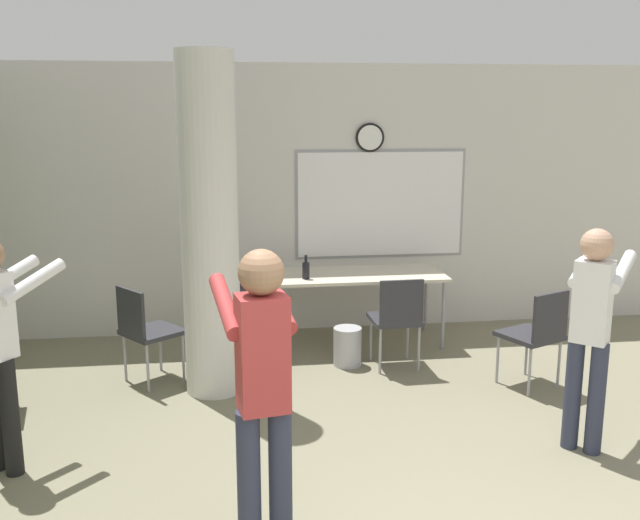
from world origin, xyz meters
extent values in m
cube|color=silver|center=(0.00, 5.06, 1.40)|extent=(8.00, 0.12, 2.80)
cylinder|color=black|center=(0.63, 4.99, 2.05)|extent=(0.30, 0.03, 0.30)
cylinder|color=white|center=(0.63, 4.97, 2.05)|extent=(0.25, 0.01, 0.25)
cube|color=#99999E|center=(0.75, 5.00, 1.35)|extent=(1.83, 0.01, 1.16)
cube|color=white|center=(0.75, 4.99, 1.35)|extent=(1.77, 0.02, 1.10)
cylinder|color=silver|center=(-1.02, 3.39, 1.40)|extent=(0.47, 0.47, 2.80)
cube|color=beige|center=(0.35, 4.47, 0.71)|extent=(1.87, 0.74, 0.03)
cylinder|color=gray|center=(-0.52, 4.16, 0.35)|extent=(0.04, 0.04, 0.69)
cylinder|color=gray|center=(1.22, 4.16, 0.35)|extent=(0.04, 0.04, 0.69)
cylinder|color=gray|center=(-0.52, 4.78, 0.35)|extent=(0.04, 0.04, 0.69)
cylinder|color=gray|center=(1.22, 4.78, 0.35)|extent=(0.04, 0.04, 0.69)
cylinder|color=black|center=(-0.13, 4.31, 0.81)|extent=(0.07, 0.07, 0.16)
cylinder|color=black|center=(-0.13, 4.31, 0.92)|extent=(0.03, 0.03, 0.07)
cylinder|color=#B2B2B7|center=(0.21, 3.83, 0.18)|extent=(0.26, 0.26, 0.36)
cube|color=#2D2D33|center=(-1.54, 3.66, 0.45)|extent=(0.62, 0.62, 0.04)
cube|color=#2D2D33|center=(-1.70, 3.54, 0.67)|extent=(0.27, 0.33, 0.40)
cylinder|color=#99999E|center=(-1.29, 3.63, 0.21)|extent=(0.02, 0.02, 0.43)
cylinder|color=#99999E|center=(-1.51, 3.91, 0.21)|extent=(0.02, 0.02, 0.43)
cylinder|color=#99999E|center=(-1.57, 3.41, 0.21)|extent=(0.02, 0.02, 0.43)
cylinder|color=#99999E|center=(-1.79, 3.69, 0.21)|extent=(0.02, 0.02, 0.43)
cylinder|color=#99999E|center=(-2.57, 2.96, 0.21)|extent=(0.02, 0.02, 0.43)
cylinder|color=#99999E|center=(-2.64, 3.32, 0.21)|extent=(0.02, 0.02, 0.43)
cube|color=#2D2D33|center=(0.63, 3.75, 0.45)|extent=(0.45, 0.45, 0.04)
cube|color=#2D2D33|center=(0.64, 3.55, 0.67)|extent=(0.40, 0.04, 0.40)
cylinder|color=#99999E|center=(0.81, 3.94, 0.21)|extent=(0.02, 0.02, 0.43)
cylinder|color=#99999E|center=(0.45, 3.93, 0.21)|extent=(0.02, 0.02, 0.43)
cylinder|color=#99999E|center=(0.82, 3.58, 0.21)|extent=(0.02, 0.02, 0.43)
cylinder|color=#99999E|center=(0.46, 3.57, 0.21)|extent=(0.02, 0.02, 0.43)
cube|color=#2D2D33|center=(-0.74, 3.89, 0.45)|extent=(0.56, 0.56, 0.04)
cube|color=#2D2D33|center=(-0.81, 3.70, 0.67)|extent=(0.38, 0.16, 0.40)
cylinder|color=#99999E|center=(-0.51, 4.00, 0.21)|extent=(0.02, 0.02, 0.43)
cylinder|color=#99999E|center=(-0.85, 4.12, 0.21)|extent=(0.02, 0.02, 0.43)
cylinder|color=#99999E|center=(-0.63, 3.67, 0.21)|extent=(0.02, 0.02, 0.43)
cylinder|color=#99999E|center=(-0.97, 3.79, 0.21)|extent=(0.02, 0.02, 0.43)
cube|color=#2D2D33|center=(1.67, 3.14, 0.45)|extent=(0.58, 0.58, 0.04)
cube|color=#2D2D33|center=(1.75, 2.95, 0.67)|extent=(0.37, 0.19, 0.40)
cylinder|color=#99999E|center=(1.76, 3.37, 0.21)|extent=(0.02, 0.02, 0.43)
cylinder|color=#99999E|center=(1.43, 3.23, 0.21)|extent=(0.02, 0.02, 0.43)
cylinder|color=#99999E|center=(1.90, 3.05, 0.21)|extent=(0.02, 0.02, 0.43)
cylinder|color=#99999E|center=(1.58, 2.90, 0.21)|extent=(0.02, 0.02, 0.43)
cylinder|color=#2D3347|center=(1.60, 1.90, 0.40)|extent=(0.12, 0.12, 0.80)
cylinder|color=#2D3347|center=(1.49, 2.00, 0.40)|extent=(0.12, 0.12, 0.80)
cube|color=white|center=(1.55, 1.95, 1.08)|extent=(0.30, 0.29, 0.56)
sphere|color=tan|center=(1.55, 1.95, 1.47)|extent=(0.22, 0.22, 0.22)
cylinder|color=white|center=(1.79, 2.03, 1.26)|extent=(0.40, 0.43, 0.23)
cylinder|color=white|center=(1.60, 2.20, 1.26)|extent=(0.40, 0.43, 0.23)
cube|color=white|center=(1.75, 2.37, 1.26)|extent=(0.11, 0.12, 0.04)
cylinder|color=#2D3347|center=(-0.64, 1.02, 0.43)|extent=(0.12, 0.12, 0.85)
cylinder|color=#2D3347|center=(-0.80, 0.99, 0.43)|extent=(0.12, 0.12, 0.85)
cube|color=#B23838|center=(-0.72, 1.00, 1.15)|extent=(0.28, 0.24, 0.60)
sphere|color=#997051|center=(-0.72, 1.00, 1.57)|extent=(0.23, 0.23, 0.23)
cylinder|color=#B23838|center=(-0.63, 1.26, 1.35)|extent=(0.18, 0.54, 0.24)
cylinder|color=#B23838|center=(-0.90, 1.22, 1.35)|extent=(0.18, 0.54, 0.24)
cube|color=white|center=(-0.94, 1.45, 1.35)|extent=(0.06, 0.13, 0.04)
cylinder|color=black|center=(-2.30, 2.12, 0.40)|extent=(0.12, 0.12, 0.79)
cylinder|color=white|center=(-2.13, 2.28, 1.26)|extent=(0.36, 0.45, 0.23)
cylinder|color=white|center=(-2.33, 2.43, 1.26)|extent=(0.36, 0.45, 0.23)
camera|label=1|loc=(-0.88, -2.39, 2.36)|focal=40.00mm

